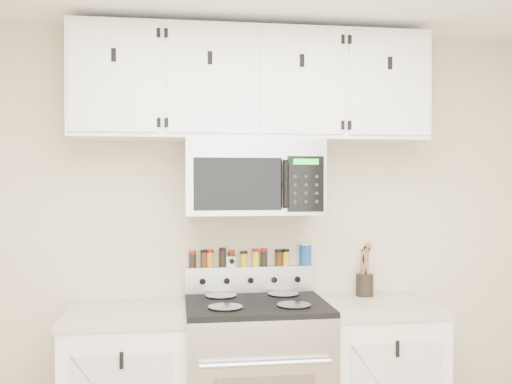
{
  "coord_description": "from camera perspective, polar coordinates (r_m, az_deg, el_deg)",
  "views": [
    {
      "loc": [
        -0.42,
        -1.64,
        1.6
      ],
      "look_at": [
        0.0,
        1.45,
        1.55
      ],
      "focal_mm": 40.0,
      "sensor_mm": 36.0,
      "label": 1
    }
  ],
  "objects": [
    {
      "name": "back_wall",
      "position": [
        3.43,
        -0.74,
        -4.87
      ],
      "size": [
        3.5,
        0.01,
        2.5
      ],
      "primitive_type": "cube",
      "color": "#BCAE8D",
      "rests_on": "floor"
    },
    {
      "name": "base_cabinet_right",
      "position": [
        3.47,
        11.89,
        -18.16
      ],
      "size": [
        0.64,
        0.62,
        0.92
      ],
      "color": "white",
      "rests_on": "floor"
    },
    {
      "name": "microwave",
      "position": [
        3.22,
        -0.31,
        1.52
      ],
      "size": [
        0.76,
        0.44,
        0.42
      ],
      "color": "#9E9EA3",
      "rests_on": "back_wall"
    },
    {
      "name": "upper_cabinets",
      "position": [
        3.29,
        -0.38,
        10.62
      ],
      "size": [
        2.0,
        0.35,
        0.62
      ],
      "color": "white",
      "rests_on": "back_wall"
    },
    {
      "name": "utensil_crock",
      "position": [
        3.5,
        10.8,
        -8.94
      ],
      "size": [
        0.1,
        0.1,
        0.31
      ],
      "color": "black",
      "rests_on": "base_cabinet_right"
    },
    {
      "name": "kitchen_timer",
      "position": [
        3.39,
        -2.45,
        -6.95
      ],
      "size": [
        0.07,
        0.06,
        0.06
      ],
      "primitive_type": "cube",
      "rotation": [
        0.0,
        0.0,
        -0.41
      ],
      "color": "white",
      "rests_on": "range"
    },
    {
      "name": "salt_canister",
      "position": [
        3.46,
        4.97,
        -6.21
      ],
      "size": [
        0.07,
        0.07,
        0.13
      ],
      "color": "#164197",
      "rests_on": "range"
    },
    {
      "name": "spice_jar_0",
      "position": [
        3.38,
        -6.37,
        -6.68
      ],
      "size": [
        0.04,
        0.04,
        0.1
      ],
      "color": "black",
      "rests_on": "range"
    },
    {
      "name": "spice_jar_1",
      "position": [
        3.38,
        -5.2,
        -6.62
      ],
      "size": [
        0.05,
        0.05,
        0.1
      ],
      "color": "#442610",
      "rests_on": "range"
    },
    {
      "name": "spice_jar_2",
      "position": [
        3.38,
        -4.63,
        -6.63
      ],
      "size": [
        0.04,
        0.04,
        0.1
      ],
      "color": "orange",
      "rests_on": "range"
    },
    {
      "name": "spice_jar_3",
      "position": [
        3.39,
        -3.36,
        -6.53
      ],
      "size": [
        0.04,
        0.04,
        0.11
      ],
      "color": "black",
      "rests_on": "range"
    },
    {
      "name": "spice_jar_4",
      "position": [
        3.39,
        -2.47,
        -6.64
      ],
      "size": [
        0.04,
        0.04,
        0.1
      ],
      "color": "#39220D",
      "rests_on": "range"
    },
    {
      "name": "spice_jar_5",
      "position": [
        3.4,
        -1.22,
        -6.67
      ],
      "size": [
        0.04,
        0.04,
        0.09
      ],
      "color": "gold",
      "rests_on": "range"
    },
    {
      "name": "spice_jar_6",
      "position": [
        3.41,
        -0.03,
        -6.56
      ],
      "size": [
        0.04,
        0.04,
        0.1
      ],
      "color": "yellow",
      "rests_on": "range"
    },
    {
      "name": "spice_jar_7",
      "position": [
        3.42,
        0.8,
        -6.52
      ],
      "size": [
        0.04,
        0.04,
        0.11
      ],
      "color": "black",
      "rests_on": "range"
    },
    {
      "name": "spice_jar_8",
      "position": [
        3.43,
        2.29,
        -6.56
      ],
      "size": [
        0.05,
        0.05,
        0.1
      ],
      "color": "#3F230F",
      "rests_on": "range"
    },
    {
      "name": "spice_jar_9",
      "position": [
        3.44,
        3.01,
        -6.53
      ],
      "size": [
        0.04,
        0.04,
        0.1
      ],
      "color": "yellow",
      "rests_on": "range"
    }
  ]
}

